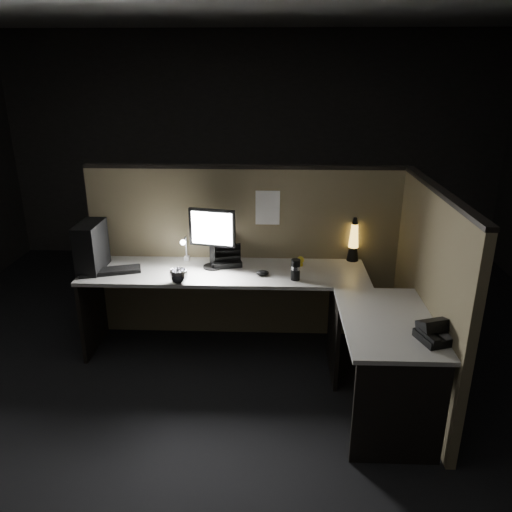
{
  "coord_description": "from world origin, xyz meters",
  "views": [
    {
      "loc": [
        0.25,
        -3.13,
        2.26
      ],
      "look_at": [
        0.11,
        0.35,
        0.95
      ],
      "focal_mm": 35.0,
      "sensor_mm": 36.0,
      "label": 1
    }
  ],
  "objects_px": {
    "keyboard": "(110,271)",
    "lava_lamp": "(354,243)",
    "monitor": "(212,233)",
    "pc_tower": "(91,247)",
    "desk_phone": "(437,332)"
  },
  "relations": [
    {
      "from": "monitor",
      "to": "pc_tower",
      "type": "bearing_deg",
      "value": -162.7
    },
    {
      "from": "pc_tower",
      "to": "lava_lamp",
      "type": "xyz_separation_m",
      "value": [
        2.14,
        0.29,
        -0.04
      ]
    },
    {
      "from": "lava_lamp",
      "to": "desk_phone",
      "type": "bearing_deg",
      "value": -76.54
    },
    {
      "from": "monitor",
      "to": "desk_phone",
      "type": "height_order",
      "value": "monitor"
    },
    {
      "from": "keyboard",
      "to": "monitor",
      "type": "bearing_deg",
      "value": -6.02
    },
    {
      "from": "keyboard",
      "to": "lava_lamp",
      "type": "relative_size",
      "value": 1.27
    },
    {
      "from": "monitor",
      "to": "lava_lamp",
      "type": "relative_size",
      "value": 1.3
    },
    {
      "from": "keyboard",
      "to": "lava_lamp",
      "type": "bearing_deg",
      "value": -6.69
    },
    {
      "from": "pc_tower",
      "to": "keyboard",
      "type": "bearing_deg",
      "value": -23.18
    },
    {
      "from": "pc_tower",
      "to": "keyboard",
      "type": "relative_size",
      "value": 0.82
    },
    {
      "from": "pc_tower",
      "to": "monitor",
      "type": "bearing_deg",
      "value": 5.38
    },
    {
      "from": "pc_tower",
      "to": "monitor",
      "type": "xyz_separation_m",
      "value": [
        0.97,
        0.09,
        0.1
      ]
    },
    {
      "from": "pc_tower",
      "to": "lava_lamp",
      "type": "height_order",
      "value": "pc_tower"
    },
    {
      "from": "pc_tower",
      "to": "keyboard",
      "type": "xyz_separation_m",
      "value": [
        0.16,
        -0.07,
        -0.18
      ]
    },
    {
      "from": "desk_phone",
      "to": "pc_tower",
      "type": "bearing_deg",
      "value": 139.06
    }
  ]
}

